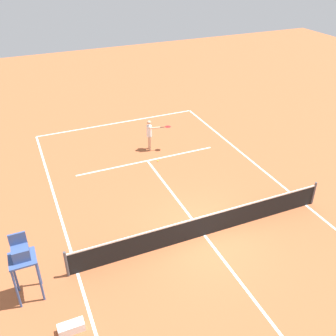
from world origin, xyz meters
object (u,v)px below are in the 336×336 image
at_px(umpire_chair, 22,258).
at_px(tennis_ball, 158,161).
at_px(equipment_bag, 71,327).
at_px(player_serving, 150,132).

bearing_deg(umpire_chair, tennis_ball, -137.68).
bearing_deg(equipment_bag, tennis_ball, -126.33).
distance_m(tennis_ball, umpire_chair, 9.47).
height_order(umpire_chair, equipment_bag, umpire_chair).
distance_m(umpire_chair, equipment_bag, 2.52).
distance_m(player_serving, umpire_chair, 10.41).
bearing_deg(equipment_bag, umpire_chair, -63.36).
bearing_deg(equipment_bag, player_serving, -122.76).
xyz_separation_m(player_serving, umpire_chair, (7.03, 7.65, 0.60)).
xyz_separation_m(player_serving, tennis_ball, (0.13, 1.37, -0.97)).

